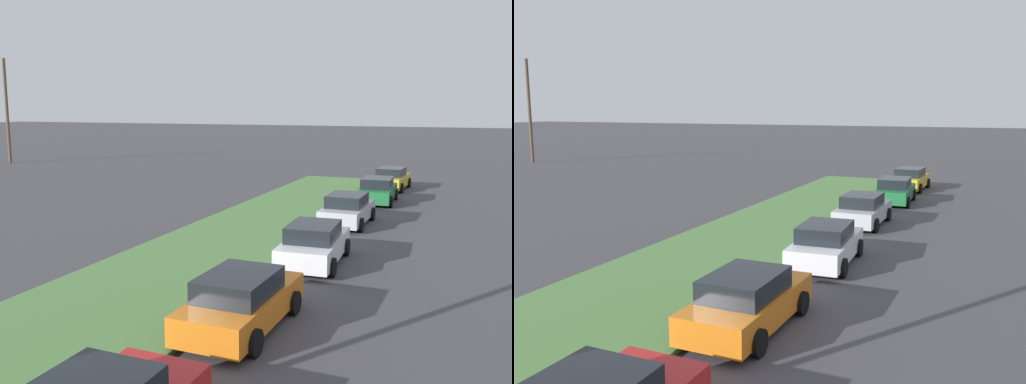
# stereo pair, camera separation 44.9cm
# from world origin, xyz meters

# --- Properties ---
(grass_median) EXTENTS (60.00, 6.00, 0.12)m
(grass_median) POSITION_xyz_m (10.00, 7.46, 0.06)
(grass_median) COLOR #517F42
(grass_median) RESTS_ON ground
(parked_car_orange) EXTENTS (4.33, 2.08, 1.47)m
(parked_car_orange) POSITION_xyz_m (11.14, 3.62, 0.72)
(parked_car_orange) COLOR orange
(parked_car_orange) RESTS_ON ground
(parked_car_white) EXTENTS (4.39, 2.19, 1.47)m
(parked_car_white) POSITION_xyz_m (17.32, 3.52, 0.72)
(parked_car_white) COLOR silver
(parked_car_white) RESTS_ON ground
(parked_car_silver) EXTENTS (4.32, 2.05, 1.47)m
(parked_car_silver) POSITION_xyz_m (24.12, 3.85, 0.72)
(parked_car_silver) COLOR #B2B5BA
(parked_car_silver) RESTS_ON ground
(parked_car_green) EXTENTS (4.36, 2.13, 1.47)m
(parked_car_green) POSITION_xyz_m (30.54, 3.55, 0.72)
(parked_car_green) COLOR #1E6B38
(parked_car_green) RESTS_ON ground
(parked_car_yellow) EXTENTS (4.40, 2.21, 1.47)m
(parked_car_yellow) POSITION_xyz_m (36.07, 3.54, 0.72)
(parked_car_yellow) COLOR gold
(parked_car_yellow) RESTS_ON ground
(distant_utility_pole) EXTENTS (0.30, 0.30, 10.00)m
(distant_utility_pole) POSITION_xyz_m (39.62, 40.63, 5.00)
(distant_utility_pole) COLOR brown
(distant_utility_pole) RESTS_ON ground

